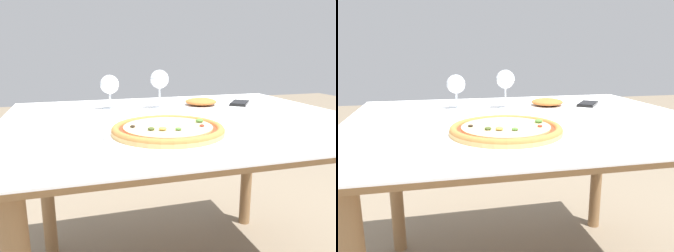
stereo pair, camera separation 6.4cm
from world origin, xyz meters
The scene contains 7 objects.
dining_table centered at (0.00, 0.00, 0.64)m, with size 1.25×1.03×0.72m.
pizza_plate centered at (-0.13, -0.24, 0.74)m, with size 0.36×0.36×0.04m.
fork centered at (-0.42, -0.11, 0.72)m, with size 0.03×0.17×0.00m.
wine_glass_far_left centered at (-0.23, 0.24, 0.82)m, with size 0.08×0.08×0.14m.
wine_glass_far_right centered at (-0.03, 0.21, 0.83)m, with size 0.08×0.08×0.16m.
cell_phone centered at (0.34, 0.21, 0.72)m, with size 0.14×0.16×0.01m.
side_plate centered at (0.14, 0.18, 0.73)m, with size 0.23×0.23×0.04m.
Camera 1 is at (-0.38, -1.10, 0.96)m, focal length 35.00 mm.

